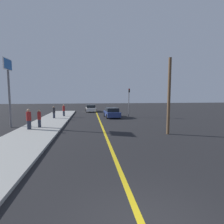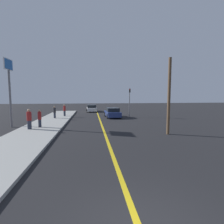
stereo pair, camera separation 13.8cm
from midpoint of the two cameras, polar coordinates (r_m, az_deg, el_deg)
name	(u,v)px [view 2 (the right image)]	position (r m, az deg, el deg)	size (l,w,h in m)	color
road_center_line	(100,120)	(21.82, -3.75, -2.76)	(0.20, 60.00, 0.01)	gold
sidewalk_left	(46,125)	(19.32, -20.62, -4.00)	(3.85, 29.92, 0.16)	#9E9E99
car_near_right_lane	(112,113)	(24.58, 0.31, -0.24)	(2.12, 3.94, 1.37)	navy
car_ahead_center	(92,108)	(33.07, -6.56, 1.20)	(2.03, 4.02, 1.30)	silver
pedestrian_near_curb	(29,119)	(17.11, -25.22, -2.09)	(0.41, 0.41, 1.81)	#282D3D
pedestrian_mid_group	(40,118)	(17.73, -22.34, -1.92)	(0.32, 0.32, 1.66)	#282D3D
pedestrian_far_standing	(55,112)	(23.93, -18.08, -0.02)	(0.33, 0.33, 1.56)	#282D3D
pedestrian_by_sign	(64,110)	(25.87, -15.11, 0.57)	(0.34, 0.34, 1.64)	#282D3D
traffic_light	(129,100)	(25.06, 5.89, 4.04)	(0.18, 0.40, 4.06)	slate
roadside_sign	(9,78)	(19.75, -30.41, 9.44)	(0.20, 1.71, 6.62)	slate
utility_pole	(169,97)	(14.71, 18.36, 4.79)	(0.24, 0.24, 6.11)	brown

